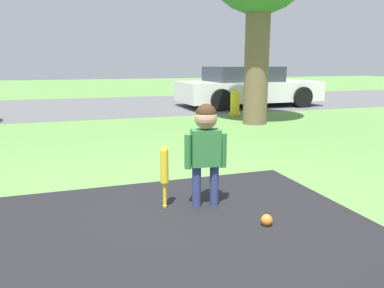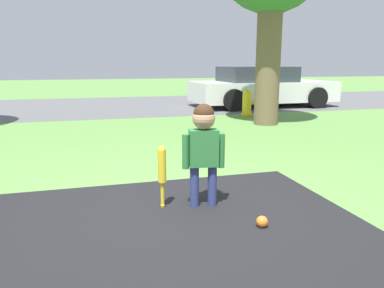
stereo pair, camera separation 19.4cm
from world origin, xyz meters
TOP-DOWN VIEW (x-y plane):
  - ground_plane at (0.00, 0.00)m, footprint 60.00×60.00m
  - street_strip at (0.00, 9.16)m, footprint 40.00×6.00m
  - child at (0.34, 0.14)m, footprint 0.39×0.21m
  - baseball_bat at (-0.04, 0.20)m, footprint 0.08×0.08m
  - sports_ball at (0.67, -0.45)m, footprint 0.10×0.10m
  - fire_hydrant at (3.20, 5.66)m, footprint 0.32×0.29m
  - parked_car at (4.57, 7.72)m, footprint 4.39×2.13m

SIDE VIEW (x-z plane):
  - ground_plane at x=0.00m, z-range 0.00..0.00m
  - street_strip at x=0.00m, z-range 0.00..0.01m
  - sports_ball at x=0.67m, z-range 0.00..0.10m
  - fire_hydrant at x=3.20m, z-range -0.01..0.68m
  - baseball_bat at x=-0.04m, z-range 0.09..0.68m
  - parked_car at x=4.57m, z-range -0.02..1.21m
  - child at x=0.34m, z-range 0.15..1.12m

